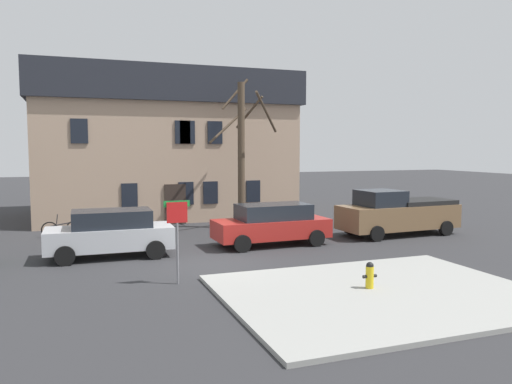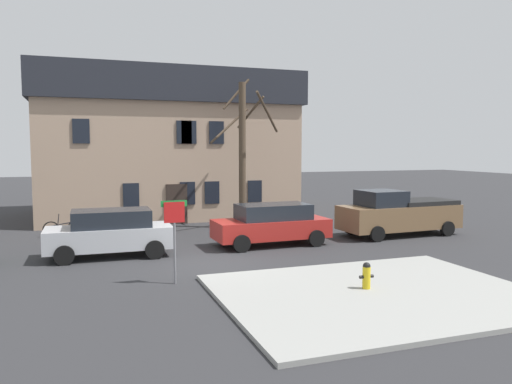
{
  "view_description": "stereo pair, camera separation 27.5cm",
  "coord_description": "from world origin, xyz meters",
  "px_view_note": "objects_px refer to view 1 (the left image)",
  "views": [
    {
      "loc": [
        -4.32,
        -16.43,
        3.96
      ],
      "look_at": [
        2.85,
        3.12,
        2.14
      ],
      "focal_mm": 35.09,
      "sensor_mm": 36.0,
      "label": 1
    },
    {
      "loc": [
        -4.06,
        -16.52,
        3.96
      ],
      "look_at": [
        2.85,
        3.12,
        2.14
      ],
      "focal_mm": 35.09,
      "sensor_mm": 36.0,
      "label": 2
    }
  ],
  "objects_px": {
    "car_silver_wagon": "(110,233)",
    "car_red_wagon": "(272,224)",
    "bicycle_leaning": "(62,229)",
    "tree_bare_mid": "(242,149)",
    "pickup_truck_brown": "(397,213)",
    "fire_hydrant": "(370,275)",
    "street_sign_pole": "(177,225)",
    "building_main": "(162,144)"
  },
  "relations": [
    {
      "from": "bicycle_leaning",
      "to": "street_sign_pole",
      "type": "bearing_deg",
      "value": -70.79
    },
    {
      "from": "fire_hydrant",
      "to": "street_sign_pole",
      "type": "xyz_separation_m",
      "value": [
        -4.79,
        2.66,
        1.23
      ]
    },
    {
      "from": "car_silver_wagon",
      "to": "street_sign_pole",
      "type": "height_order",
      "value": "street_sign_pole"
    },
    {
      "from": "car_silver_wagon",
      "to": "fire_hydrant",
      "type": "distance_m",
      "value": 9.56
    },
    {
      "from": "car_red_wagon",
      "to": "bicycle_leaning",
      "type": "xyz_separation_m",
      "value": [
        -8.12,
        5.01,
        -0.52
      ]
    },
    {
      "from": "bicycle_leaning",
      "to": "fire_hydrant",
      "type": "bearing_deg",
      "value": -56.39
    },
    {
      "from": "car_silver_wagon",
      "to": "tree_bare_mid",
      "type": "bearing_deg",
      "value": 35.62
    },
    {
      "from": "car_red_wagon",
      "to": "bicycle_leaning",
      "type": "relative_size",
      "value": 2.71
    },
    {
      "from": "car_silver_wagon",
      "to": "fire_hydrant",
      "type": "xyz_separation_m",
      "value": [
        6.37,
        -7.12,
        -0.4
      ]
    },
    {
      "from": "car_red_wagon",
      "to": "street_sign_pole",
      "type": "distance_m",
      "value": 6.66
    },
    {
      "from": "tree_bare_mid",
      "to": "pickup_truck_brown",
      "type": "distance_m",
      "value": 7.99
    },
    {
      "from": "car_red_wagon",
      "to": "pickup_truck_brown",
      "type": "distance_m",
      "value": 6.29
    },
    {
      "from": "pickup_truck_brown",
      "to": "street_sign_pole",
      "type": "height_order",
      "value": "street_sign_pole"
    },
    {
      "from": "pickup_truck_brown",
      "to": "fire_hydrant",
      "type": "relative_size",
      "value": 7.74
    },
    {
      "from": "tree_bare_mid",
      "to": "bicycle_leaning",
      "type": "bearing_deg",
      "value": 177.75
    },
    {
      "from": "bicycle_leaning",
      "to": "tree_bare_mid",
      "type": "bearing_deg",
      "value": -2.25
    },
    {
      "from": "building_main",
      "to": "street_sign_pole",
      "type": "xyz_separation_m",
      "value": [
        -2.31,
        -16.14,
        -2.47
      ]
    },
    {
      "from": "car_red_wagon",
      "to": "fire_hydrant",
      "type": "xyz_separation_m",
      "value": [
        -0.0,
        -7.21,
        -0.39
      ]
    },
    {
      "from": "car_red_wagon",
      "to": "street_sign_pole",
      "type": "xyz_separation_m",
      "value": [
        -4.79,
        -4.54,
        0.85
      ]
    },
    {
      "from": "fire_hydrant",
      "to": "building_main",
      "type": "bearing_deg",
      "value": 97.52
    },
    {
      "from": "car_silver_wagon",
      "to": "pickup_truck_brown",
      "type": "relative_size",
      "value": 0.79
    },
    {
      "from": "pickup_truck_brown",
      "to": "bicycle_leaning",
      "type": "relative_size",
      "value": 3.23
    },
    {
      "from": "pickup_truck_brown",
      "to": "fire_hydrant",
      "type": "height_order",
      "value": "pickup_truck_brown"
    },
    {
      "from": "street_sign_pole",
      "to": "bicycle_leaning",
      "type": "bearing_deg",
      "value": 109.21
    },
    {
      "from": "building_main",
      "to": "fire_hydrant",
      "type": "xyz_separation_m",
      "value": [
        2.48,
        -18.81,
        -3.7
      ]
    },
    {
      "from": "fire_hydrant",
      "to": "tree_bare_mid",
      "type": "bearing_deg",
      "value": 88.63
    },
    {
      "from": "tree_bare_mid",
      "to": "bicycle_leaning",
      "type": "xyz_separation_m",
      "value": [
        -8.41,
        0.33,
        -3.54
      ]
    },
    {
      "from": "car_red_wagon",
      "to": "pickup_truck_brown",
      "type": "relative_size",
      "value": 0.84
    },
    {
      "from": "tree_bare_mid",
      "to": "pickup_truck_brown",
      "type": "xyz_separation_m",
      "value": [
        6.01,
        -4.4,
        -2.9
      ]
    },
    {
      "from": "fire_hydrant",
      "to": "pickup_truck_brown",
      "type": "bearing_deg",
      "value": 49.95
    },
    {
      "from": "tree_bare_mid",
      "to": "street_sign_pole",
      "type": "height_order",
      "value": "tree_bare_mid"
    },
    {
      "from": "bicycle_leaning",
      "to": "pickup_truck_brown",
      "type": "bearing_deg",
      "value": -18.19
    },
    {
      "from": "bicycle_leaning",
      "to": "car_red_wagon",
      "type": "bearing_deg",
      "value": -31.67
    },
    {
      "from": "street_sign_pole",
      "to": "pickup_truck_brown",
      "type": "bearing_deg",
      "value": 23.51
    },
    {
      "from": "car_red_wagon",
      "to": "fire_hydrant",
      "type": "height_order",
      "value": "car_red_wagon"
    },
    {
      "from": "car_red_wagon",
      "to": "fire_hydrant",
      "type": "bearing_deg",
      "value": -90.03
    },
    {
      "from": "car_silver_wagon",
      "to": "car_red_wagon",
      "type": "relative_size",
      "value": 0.95
    },
    {
      "from": "car_silver_wagon",
      "to": "car_red_wagon",
      "type": "xyz_separation_m",
      "value": [
        6.37,
        0.08,
        -0.01
      ]
    },
    {
      "from": "car_red_wagon",
      "to": "bicycle_leaning",
      "type": "bearing_deg",
      "value": 148.33
    },
    {
      "from": "building_main",
      "to": "car_silver_wagon",
      "type": "height_order",
      "value": "building_main"
    },
    {
      "from": "building_main",
      "to": "fire_hydrant",
      "type": "bearing_deg",
      "value": -82.48
    },
    {
      "from": "pickup_truck_brown",
      "to": "fire_hydrant",
      "type": "xyz_separation_m",
      "value": [
        -6.29,
        -7.48,
        -0.51
      ]
    }
  ]
}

